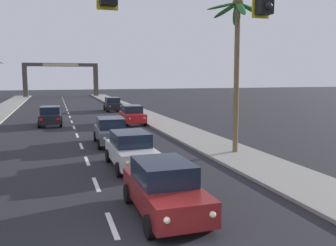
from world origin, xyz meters
TOP-DOWN VIEW (x-y plane):
  - sidewalk_right at (7.80, 20.00)m, footprint 3.20×110.00m
  - lane_markings at (0.44, 20.33)m, footprint 4.28×89.11m
  - traffic_signal_mast at (3.26, -0.08)m, footprint 10.49×0.41m
  - sedan_lead_at_stop_bar at (1.68, 3.07)m, footprint 1.97×4.46m
  - sedan_third_in_queue at (1.89, 9.16)m, footprint 2.00×4.47m
  - sedan_fifth_in_queue at (1.86, 15.24)m, footprint 2.04×4.49m
  - sedan_oncoming_far at (-1.86, 25.56)m, footprint 2.03×4.48m
  - sedan_parked_nearest_kerb at (5.12, 24.26)m, footprint 2.02×4.48m
  - sedan_parked_mid_kerb at (5.34, 36.94)m, footprint 2.01×4.47m
  - palm_right_second at (7.96, 10.27)m, footprint 3.68×3.51m
  - town_gateway_arch at (0.00, 70.22)m, footprint 14.85×0.90m

SIDE VIEW (x-z plane):
  - lane_markings at x=0.44m, z-range 0.00..0.01m
  - sidewalk_right at x=7.80m, z-range 0.00..0.14m
  - sedan_lead_at_stop_bar at x=1.68m, z-range 0.01..1.69m
  - sedan_third_in_queue at x=1.89m, z-range 0.01..1.69m
  - sedan_fifth_in_queue at x=1.86m, z-range 0.01..1.69m
  - sedan_oncoming_far at x=-1.86m, z-range 0.01..1.69m
  - sedan_parked_nearest_kerb at x=5.12m, z-range 0.01..1.69m
  - sedan_parked_mid_kerb at x=5.34m, z-range 0.01..1.69m
  - town_gateway_arch at x=0.00m, z-range 1.01..7.92m
  - traffic_signal_mast at x=3.26m, z-range 1.61..9.04m
  - palm_right_second at x=7.96m, z-range 2.02..10.38m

